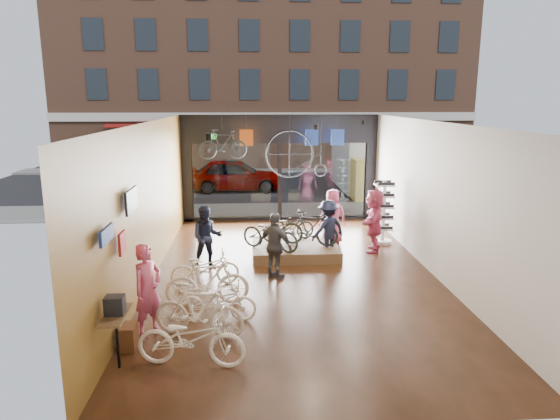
{
  "coord_description": "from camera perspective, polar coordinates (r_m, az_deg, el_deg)",
  "views": [
    {
      "loc": [
        -1.09,
        -11.86,
        4.32
      ],
      "look_at": [
        -0.27,
        1.4,
        1.37
      ],
      "focal_mm": 32.0,
      "sensor_mm": 36.0,
      "label": 1
    }
  ],
  "objects": [
    {
      "name": "customer_2",
      "position": [
        12.17,
        -0.53,
        -4.14
      ],
      "size": [
        1.0,
        0.94,
        1.66
      ],
      "primitive_type": "imported",
      "rotation": [
        0.0,
        0.0,
        2.43
      ],
      "color": "#3F3F44",
      "rests_on": "ground_plane"
    },
    {
      "name": "display_bike_mid",
      "position": [
        13.99,
        3.4,
        -2.12
      ],
      "size": [
        1.69,
        0.94,
        0.98
      ],
      "primitive_type": "imported",
      "rotation": [
        0.0,
        0.0,
        1.25
      ],
      "color": "black",
      "rests_on": "display_platform"
    },
    {
      "name": "floor_bike_2",
      "position": [
        10.11,
        -7.17,
        -10.32
      ],
      "size": [
        1.59,
        0.65,
        0.82
      ],
      "primitive_type": "imported",
      "rotation": [
        0.0,
        0.0,
        1.5
      ],
      "color": "#F0E3CC",
      "rests_on": "ground_plane"
    },
    {
      "name": "display_bike_left",
      "position": [
        13.57,
        -1.12,
        -2.69
      ],
      "size": [
        1.79,
        1.49,
        0.92
      ],
      "primitive_type": "imported",
      "rotation": [
        0.0,
        0.0,
        0.97
      ],
      "color": "black",
      "rests_on": "display_platform"
    },
    {
      "name": "box_truck",
      "position": [
        23.7,
        9.93,
        5.08
      ],
      "size": [
        2.25,
        6.76,
        2.66
      ],
      "primitive_type": null,
      "color": "silver",
      "rests_on": "street_road"
    },
    {
      "name": "jersey_mid",
      "position": [
        17.24,
        3.66,
        8.27
      ],
      "size": [
        0.45,
        0.03,
        0.55
      ],
      "primitive_type": "cube",
      "color": "#1E3F99",
      "rests_on": "ceiling"
    },
    {
      "name": "ground_plane",
      "position": [
        12.68,
        1.63,
        -7.5
      ],
      "size": [
        7.0,
        12.0,
        0.04
      ],
      "primitive_type": "cube",
      "color": "black",
      "rests_on": "ground"
    },
    {
      "name": "penny_farthing",
      "position": [
        16.67,
        2.23,
        6.24
      ],
      "size": [
        1.99,
        0.06,
        1.59
      ],
      "primitive_type": null,
      "color": "black",
      "rests_on": "ceiling"
    },
    {
      "name": "sunglasses_rack",
      "position": [
        15.45,
        11.72,
        -0.26
      ],
      "size": [
        0.65,
        0.57,
        1.95
      ],
      "primitive_type": null,
      "rotation": [
        0.0,
        0.0,
        0.19
      ],
      "color": "white",
      "rests_on": "ground_plane"
    },
    {
      "name": "jersey_left",
      "position": [
        17.11,
        -3.87,
        8.23
      ],
      "size": [
        0.45,
        0.03,
        0.55
      ],
      "primitive_type": "cube",
      "color": "#CC5919",
      "rests_on": "ceiling"
    },
    {
      "name": "floor_bike_0",
      "position": [
        8.58,
        -10.11,
        -14.26
      ],
      "size": [
        1.9,
        0.92,
        0.96
      ],
      "primitive_type": "imported",
      "rotation": [
        0.0,
        0.0,
        1.41
      ],
      "color": "#F0E3CC",
      "rests_on": "ground_plane"
    },
    {
      "name": "jersey_right",
      "position": [
        17.38,
        6.61,
        8.24
      ],
      "size": [
        0.45,
        0.03,
        0.55
      ],
      "primitive_type": "cube",
      "color": "#1E3F99",
      "rests_on": "ceiling"
    },
    {
      "name": "sidewalk_near",
      "position": [
        19.56,
        -0.25,
        -0.06
      ],
      "size": [
        30.0,
        2.4,
        0.12
      ],
      "primitive_type": "cube",
      "color": "slate",
      "rests_on": "ground"
    },
    {
      "name": "wall_back",
      "position": [
        6.41,
        6.61,
        -9.71
      ],
      "size": [
        7.0,
        0.04,
        3.8
      ],
      "primitive_type": "cube",
      "color": "beige",
      "rests_on": "ground"
    },
    {
      "name": "display_platform",
      "position": [
        14.16,
        1.75,
        -4.61
      ],
      "size": [
        2.4,
        1.8,
        0.3
      ],
      "primitive_type": "cube",
      "color": "#4F3F24",
      "rests_on": "ground_plane"
    },
    {
      "name": "customer_5",
      "position": [
        14.64,
        10.7,
        -1.15
      ],
      "size": [
        1.04,
        1.78,
        1.83
      ],
      "primitive_type": "imported",
      "rotation": [
        0.0,
        0.0,
        4.4
      ],
      "color": "#CC4C72",
      "rests_on": "ground_plane"
    },
    {
      "name": "display_bike_right",
      "position": [
        14.47,
        0.96,
        -1.88
      ],
      "size": [
        1.7,
        1.02,
        0.84
      ],
      "primitive_type": "imported",
      "rotation": [
        0.0,
        0.0,
        1.88
      ],
      "color": "black",
      "rests_on": "display_platform"
    },
    {
      "name": "exit_sign",
      "position": [
        17.83,
        -7.82,
        8.32
      ],
      "size": [
        0.35,
        0.06,
        0.18
      ],
      "primitive_type": "cube",
      "color": "#198C26",
      "rests_on": "storefront"
    },
    {
      "name": "wall_left",
      "position": [
        12.35,
        -14.81,
        0.8
      ],
      "size": [
        0.04,
        12.0,
        3.8
      ],
      "primitive_type": "cube",
      "color": "olive",
      "rests_on": "ground"
    },
    {
      "name": "opposite_building",
      "position": [
        33.49,
        -1.73,
        17.1
      ],
      "size": [
        26.0,
        5.0,
        14.0
      ],
      "primitive_type": "cube",
      "color": "brown",
      "rests_on": "ground"
    },
    {
      "name": "customer_4",
      "position": [
        15.23,
        6.02,
        -0.76
      ],
      "size": [
        0.82,
        0.54,
        1.68
      ],
      "primitive_type": "imported",
      "rotation": [
        0.0,
        0.0,
        3.15
      ],
      "color": "#CC4C72",
      "rests_on": "ground_plane"
    },
    {
      "name": "floor_bike_1",
      "position": [
        9.48,
        -9.28,
        -11.27
      ],
      "size": [
        1.8,
        0.93,
        1.04
      ],
      "primitive_type": "imported",
      "rotation": [
        0.0,
        0.0,
        1.3
      ],
      "color": "#F0E3CC",
      "rests_on": "ground_plane"
    },
    {
      "name": "street_road",
      "position": [
        27.23,
        -1.19,
        3.36
      ],
      "size": [
        30.0,
        18.0,
        0.02
      ],
      "primitive_type": "cube",
      "color": "black",
      "rests_on": "ground"
    },
    {
      "name": "street_car",
      "position": [
        24.13,
        -5.21,
        4.03
      ],
      "size": [
        4.58,
        1.84,
        1.56
      ],
      "primitive_type": "imported",
      "rotation": [
        0.0,
        0.0,
        1.57
      ],
      "color": "gray",
      "rests_on": "street_road"
    },
    {
      "name": "ceiling",
      "position": [
        11.92,
        1.75,
        10.12
      ],
      "size": [
        7.0,
        12.0,
        0.04
      ],
      "primitive_type": "cube",
      "color": "black",
      "rests_on": "ground"
    },
    {
      "name": "floor_bike_3",
      "position": [
        10.81,
        -8.31,
        -8.1
      ],
      "size": [
        1.81,
        0.64,
        1.07
      ],
      "primitive_type": "imported",
      "rotation": [
        0.0,
        0.0,
        1.65
      ],
      "color": "#F0E3CC",
      "rests_on": "ground_plane"
    },
    {
      "name": "customer_1",
      "position": [
        13.08,
        -8.37,
        -3.09
      ],
      "size": [
        0.86,
        0.7,
        1.66
      ],
      "primitive_type": "imported",
      "rotation": [
        0.0,
        0.0,
        0.09
      ],
      "color": "#161C33",
      "rests_on": "ground_plane"
    },
    {
      "name": "customer_0",
      "position": [
        9.67,
        -14.86,
        -8.79
      ],
      "size": [
        0.71,
        0.76,
        1.75
      ],
      "primitive_type": "imported",
      "rotation": [
        0.0,
        0.0,
        0.95
      ],
      "color": "#CC4C72",
      "rests_on": "ground_plane"
    },
    {
      "name": "wall_merch",
      "position": [
        9.18,
        -17.92,
        -7.31
      ],
      "size": [
        0.4,
        2.4,
        2.6
      ],
      "primitive_type": null,
      "color": "navy",
      "rests_on": "wall_left"
    },
    {
      "name": "hung_bike",
      "position": [
        16.14,
        -6.61,
        7.48
      ],
      "size": [
        1.63,
        0.67,
        0.95
      ],
      "primitive_type": "imported",
      "rotation": [
        0.0,
        0.0,
        1.71
      ],
      "color": "black",
      "rests_on": "ceiling"
    },
    {
      "name": "sidewalk_far",
      "position": [
        31.17,
        -1.5,
        4.65
      ],
      "size": [
        30.0,
        2.0,
        0.12
      ],
      "primitive_type": "cube",
      "color": "slate",
      "rests_on": "ground"
    },
    {
      "name": "customer_3",
      "position": [
        13.96,
        5.54,
        -2.12
      ],
      "size": [
        1.2,
        1.02,
        1.61
      ],
      "primitive_type": "imported",
      "rotation": [
        0.0,
        0.0,
        3.64
      ],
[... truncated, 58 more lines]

